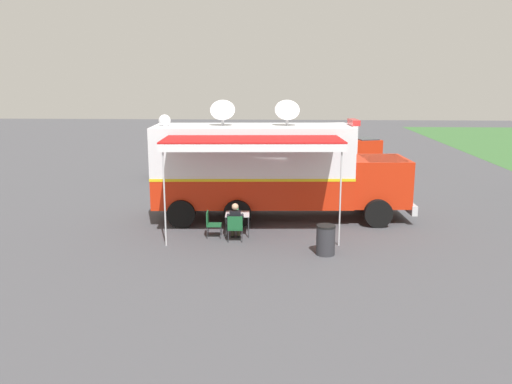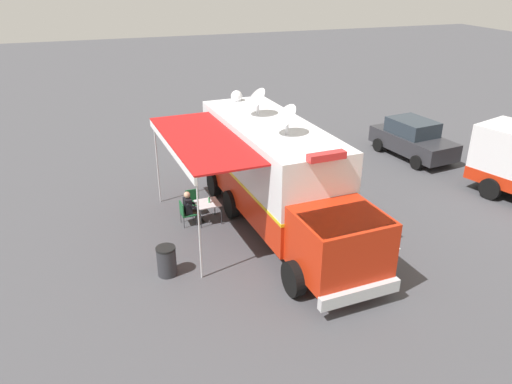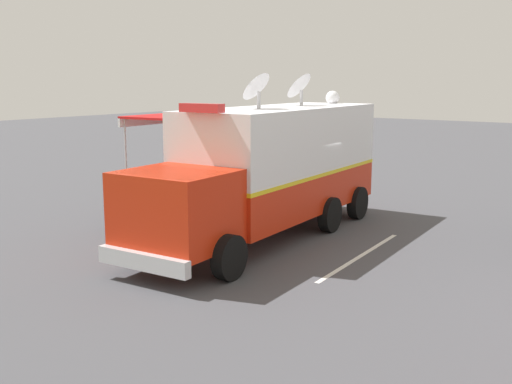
% 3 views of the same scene
% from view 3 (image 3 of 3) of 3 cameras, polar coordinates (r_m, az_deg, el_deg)
% --- Properties ---
extents(ground_plane, '(100.00, 100.00, 0.00)m').
position_cam_3_polar(ground_plane, '(17.58, 2.43, -3.56)').
color(ground_plane, '#47474C').
extents(lot_stripe, '(0.41, 4.80, 0.01)m').
position_cam_3_polar(lot_stripe, '(15.24, 9.75, -5.89)').
color(lot_stripe, silver).
rests_on(lot_stripe, ground).
extents(command_truck, '(5.32, 9.62, 4.53)m').
position_cam_3_polar(command_truck, '(16.59, 1.09, 2.46)').
color(command_truck, red).
rests_on(command_truck, ground).
extents(folding_table, '(0.85, 0.85, 0.73)m').
position_cam_3_polar(folding_table, '(18.97, -2.39, -0.44)').
color(folding_table, silver).
rests_on(folding_table, ground).
extents(water_bottle, '(0.07, 0.07, 0.22)m').
position_cam_3_polar(water_bottle, '(18.90, -2.24, 0.02)').
color(water_bottle, '#3F9959').
rests_on(water_bottle, folding_table).
extents(folding_chair_at_table, '(0.51, 0.51, 0.87)m').
position_cam_3_polar(folding_chair_at_table, '(19.49, -4.23, -0.64)').
color(folding_chair_at_table, '#19562D').
rests_on(folding_chair_at_table, ground).
extents(folding_chair_beside_table, '(0.51, 0.51, 0.87)m').
position_cam_3_polar(folding_chair_beside_table, '(19.86, -1.64, -0.41)').
color(folding_chair_beside_table, '#19562D').
rests_on(folding_chair_beside_table, ground).
extents(seated_responder, '(0.68, 0.58, 1.25)m').
position_cam_3_polar(seated_responder, '(19.36, -3.79, -0.29)').
color(seated_responder, black).
rests_on(seated_responder, ground).
extents(trash_bin, '(0.57, 0.57, 0.91)m').
position_cam_3_polar(trash_bin, '(18.30, -12.63, -1.78)').
color(trash_bin, '#2D2D33').
rests_on(trash_bin, ground).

